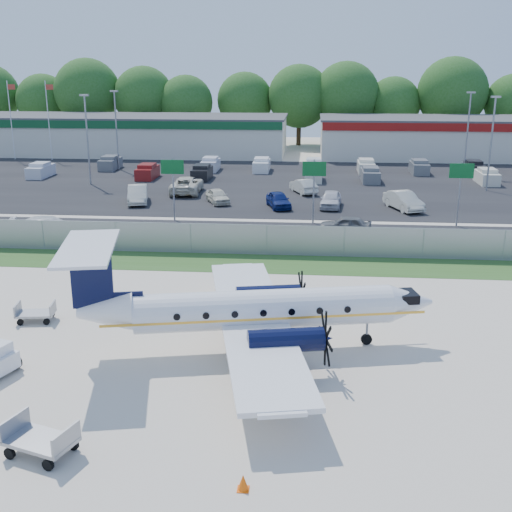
{
  "coord_description": "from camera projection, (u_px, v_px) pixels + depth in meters",
  "views": [
    {
      "loc": [
        2.79,
        -26.07,
        11.93
      ],
      "look_at": [
        0.0,
        6.0,
        2.3
      ],
      "focal_mm": 45.0,
      "sensor_mm": 36.0,
      "label": 1
    }
  ],
  "objects": [
    {
      "name": "flagpole_east",
      "position": [
        49.0,
        116.0,
        81.98
      ],
      "size": [
        1.06,
        0.12,
        10.0
      ],
      "color": "white",
      "rests_on": "ground"
    },
    {
      "name": "parking_lot",
      "position": [
        284.0,
        184.0,
        66.71
      ],
      "size": [
        170.0,
        32.0,
        0.02
      ],
      "primitive_type": "cube",
      "color": "black",
      "rests_on": "ground"
    },
    {
      "name": "light_pole_se",
      "position": [
        468.0,
        127.0,
        71.19
      ],
      "size": [
        0.9,
        0.35,
        9.09
      ],
      "color": "gray",
      "rests_on": "ground"
    },
    {
      "name": "parked_car_a",
      "position": [
        138.0,
        203.0,
        57.6
      ],
      "size": [
        2.73,
        5.03,
        1.57
      ],
      "primitive_type": "imported",
      "rotation": [
        0.0,
        0.0,
        0.24
      ],
      "color": "beige",
      "rests_on": "ground"
    },
    {
      "name": "sign_mid",
      "position": [
        314.0,
        178.0,
        49.11
      ],
      "size": [
        1.8,
        0.26,
        5.0
      ],
      "color": "gray",
      "rests_on": "ground"
    },
    {
      "name": "road_car_west",
      "position": [
        51.0,
        239.0,
        45.69
      ],
      "size": [
        5.89,
        3.48,
        1.6
      ],
      "primitive_type": "imported",
      "rotation": [
        0.0,
        0.0,
        1.81
      ],
      "color": "silver",
      "rests_on": "ground"
    },
    {
      "name": "baggage_cart_far",
      "position": [
        41.0,
        440.0,
        20.3
      ],
      "size": [
        2.47,
        1.92,
        1.14
      ],
      "color": "gray",
      "rests_on": "ground"
    },
    {
      "name": "parked_car_f",
      "position": [
        187.0,
        193.0,
        61.98
      ],
      "size": [
        2.91,
        5.94,
        1.62
      ],
      "primitive_type": "imported",
      "rotation": [
        0.0,
        0.0,
        3.18
      ],
      "color": "beige",
      "rests_on": "ground"
    },
    {
      "name": "ground",
      "position": [
        244.0,
        344.0,
        28.53
      ],
      "size": [
        170.0,
        170.0,
        0.0
      ],
      "primitive_type": "plane",
      "color": "beige",
      "rests_on": "ground"
    },
    {
      "name": "tree_line",
      "position": [
        294.0,
        145.0,
        99.16
      ],
      "size": [
        112.0,
        6.0,
        14.0
      ],
      "primitive_type": null,
      "color": "#215017",
      "rests_on": "ground"
    },
    {
      "name": "access_road",
      "position": [
        271.0,
        235.0,
        46.66
      ],
      "size": [
        170.0,
        8.0,
        0.02
      ],
      "primitive_type": "cube",
      "color": "black",
      "rests_on": "ground"
    },
    {
      "name": "sign_right",
      "position": [
        461.0,
        180.0,
        48.2
      ],
      "size": [
        1.8,
        0.26,
        5.0
      ],
      "color": "gray",
      "rests_on": "ground"
    },
    {
      "name": "perimeter_fence",
      "position": [
        267.0,
        240.0,
        41.61
      ],
      "size": [
        120.0,
        0.06,
        1.99
      ],
      "color": "gray",
      "rests_on": "ground"
    },
    {
      "name": "cone_port_wing",
      "position": [
        243.0,
        483.0,
        18.68
      ],
      "size": [
        0.36,
        0.36,
        0.51
      ],
      "color": "#FF5908",
      "rests_on": "ground"
    },
    {
      "name": "parked_car_d",
      "position": [
        331.0,
        207.0,
        55.78
      ],
      "size": [
        2.11,
        4.41,
        1.45
      ],
      "primitive_type": "imported",
      "rotation": [
        0.0,
        0.0,
        -0.1
      ],
      "color": "silver",
      "rests_on": "ground"
    },
    {
      "name": "parked_car_c",
      "position": [
        278.0,
        208.0,
        55.69
      ],
      "size": [
        2.69,
        4.32,
        1.37
      ],
      "primitive_type": "imported",
      "rotation": [
        0.0,
        0.0,
        0.29
      ],
      "color": "navy",
      "rests_on": "ground"
    },
    {
      "name": "building_east",
      "position": [
        488.0,
        138.0,
        84.78
      ],
      "size": [
        44.4,
        12.4,
        5.24
      ],
      "color": "silver",
      "rests_on": "ground"
    },
    {
      "name": "building_west",
      "position": [
        119.0,
        134.0,
        88.93
      ],
      "size": [
        46.4,
        12.4,
        5.24
      ],
      "color": "silver",
      "rests_on": "ground"
    },
    {
      "name": "flagpole_west",
      "position": [
        11.0,
        115.0,
        82.39
      ],
      "size": [
        1.06,
        0.12,
        10.0
      ],
      "color": "white",
      "rests_on": "ground"
    },
    {
      "name": "far_parking_rows",
      "position": [
        286.0,
        176.0,
        71.48
      ],
      "size": [
        56.0,
        10.0,
        1.6
      ],
      "primitive_type": null,
      "color": "gray",
      "rests_on": "ground"
    },
    {
      "name": "parked_car_b",
      "position": [
        218.0,
        203.0,
        57.48
      ],
      "size": [
        2.91,
        4.05,
        1.28
      ],
      "primitive_type": "imported",
      "rotation": [
        0.0,
        0.0,
        0.42
      ],
      "color": "beige",
      "rests_on": "ground"
    },
    {
      "name": "light_pole_sw",
      "position": [
        116.0,
        125.0,
        74.51
      ],
      "size": [
        0.9,
        0.35,
        9.09
      ],
      "color": "gray",
      "rests_on": "ground"
    },
    {
      "name": "sign_left",
      "position": [
        173.0,
        176.0,
        50.03
      ],
      "size": [
        1.8,
        0.26,
        5.0
      ],
      "color": "gray",
      "rests_on": "ground"
    },
    {
      "name": "parked_car_g",
      "position": [
        303.0,
        193.0,
        61.97
      ],
      "size": [
        2.91,
        4.41,
        1.37
      ],
      "primitive_type": "imported",
      "rotation": [
        0.0,
        0.0,
        3.53
      ],
      "color": "beige",
      "rests_on": "ground"
    },
    {
      "name": "light_pole_ne",
      "position": [
        492.0,
        137.0,
        61.64
      ],
      "size": [
        0.9,
        0.35,
        9.09
      ],
      "color": "gray",
      "rests_on": "ground"
    },
    {
      "name": "light_pole_nw",
      "position": [
        87.0,
        133.0,
        64.96
      ],
      "size": [
        0.9,
        0.35,
        9.09
      ],
      "color": "gray",
      "rests_on": "ground"
    },
    {
      "name": "parked_car_e",
      "position": [
        403.0,
        210.0,
        54.89
      ],
      "size": [
        3.2,
        5.03,
        1.56
      ],
      "primitive_type": "imported",
      "rotation": [
        0.0,
        0.0,
        0.36
      ],
      "color": "beige",
      "rests_on": "ground"
    },
    {
      "name": "grass_verge",
      "position": [
        264.0,
        264.0,
        39.99
      ],
      "size": [
        170.0,
        4.0,
        0.02
      ],
      "primitive_type": "cube",
      "color": "#2D561E",
      "rests_on": "ground"
    },
    {
      "name": "baggage_cart_near",
      "position": [
        36.0,
        313.0,
        30.93
      ],
      "size": [
        1.9,
        1.29,
        0.93
      ],
      "color": "gray",
      "rests_on": "ground"
    },
    {
      "name": "cone_starboard_wing",
      "position": [
        267.0,
        246.0,
        42.89
      ],
      "size": [
        0.39,
        0.39,
        0.55
      ],
      "color": "#FF5908",
      "rests_on": "ground"
    },
    {
      "name": "aircraft",
      "position": [
        256.0,
        309.0,
        27.39
      ],
      "size": [
        16.11,
        15.78,
        4.92
      ],
      "color": "white",
      "rests_on": "ground"
    },
    {
      "name": "road_car_mid",
      "position": [
        345.0,
        233.0,
        47.21
      ],
      "size": [
        4.03,
        2.04,
        1.31
      ],
      "primitive_type": "imported",
      "rotation": [
        0.0,
        0.0,
        -1.7
      ],
      "color": "#595B5E",
      "rests_on": "ground"
    }
  ]
}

